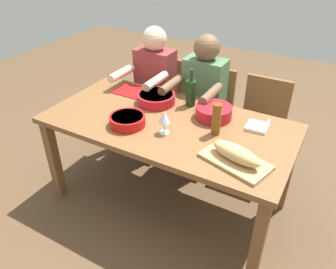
{
  "coord_description": "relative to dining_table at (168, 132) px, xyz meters",
  "views": [
    {
      "loc": [
        -0.99,
        1.75,
        1.92
      ],
      "look_at": [
        0.0,
        0.0,
        0.63
      ],
      "focal_mm": 35.31,
      "sensor_mm": 36.0,
      "label": 1
    }
  ],
  "objects": [
    {
      "name": "chair_near_right",
      "position": [
        0.48,
        -0.76,
        -0.17
      ],
      "size": [
        0.4,
        0.4,
        0.85
      ],
      "color": "brown",
      "rests_on": "ground_plane"
    },
    {
      "name": "chair_near_center",
      "position": [
        0.0,
        -0.76,
        -0.17
      ],
      "size": [
        0.4,
        0.4,
        0.85
      ],
      "color": "brown",
      "rests_on": "ground_plane"
    },
    {
      "name": "chair_near_left",
      "position": [
        -0.48,
        -0.76,
        -0.17
      ],
      "size": [
        0.4,
        0.4,
        0.85
      ],
      "color": "brown",
      "rests_on": "ground_plane"
    },
    {
      "name": "cutting_board",
      "position": [
        -0.58,
        0.22,
        0.1
      ],
      "size": [
        0.44,
        0.32,
        0.02
      ],
      "primitive_type": "cube",
      "rotation": [
        0.0,
        0.0,
        -0.27
      ],
      "color": "tan",
      "rests_on": "dining_table"
    },
    {
      "name": "napkin_stack",
      "position": [
        -0.57,
        -0.22,
        0.1
      ],
      "size": [
        0.15,
        0.15,
        0.02
      ],
      "primitive_type": "cube",
      "rotation": [
        0.0,
        0.0,
        0.06
      ],
      "color": "white",
      "rests_on": "dining_table"
    },
    {
      "name": "wine_glass",
      "position": [
        -0.05,
        0.15,
        0.2
      ],
      "size": [
        0.08,
        0.08,
        0.17
      ],
      "color": "silver",
      "rests_on": "dining_table"
    },
    {
      "name": "serving_bowl_fruit",
      "position": [
        0.22,
        -0.2,
        0.13
      ],
      "size": [
        0.29,
        0.29,
        0.08
      ],
      "color": "#B21923",
      "rests_on": "dining_table"
    },
    {
      "name": "dining_table",
      "position": [
        0.0,
        0.0,
        0.0
      ],
      "size": [
        1.76,
        0.88,
        0.74
      ],
      "color": "brown",
      "rests_on": "ground_plane"
    },
    {
      "name": "diner_near_center",
      "position": [
        0.0,
        -0.58,
        0.04
      ],
      "size": [
        0.41,
        0.53,
        1.2
      ],
      "color": "#2D2D38",
      "rests_on": "ground_plane"
    },
    {
      "name": "serving_bowl_salad",
      "position": [
        0.22,
        0.18,
        0.13
      ],
      "size": [
        0.25,
        0.25,
        0.07
      ],
      "color": "red",
      "rests_on": "dining_table"
    },
    {
      "name": "fork_near_left",
      "position": [
        -0.62,
        -0.28,
        0.09
      ],
      "size": [
        0.02,
        0.17,
        0.01
      ],
      "primitive_type": "cube",
      "rotation": [
        0.0,
        0.0,
        0.04
      ],
      "color": "silver",
      "rests_on": "dining_table"
    },
    {
      "name": "beer_bottle",
      "position": [
        -0.35,
        -0.01,
        0.2
      ],
      "size": [
        0.06,
        0.06,
        0.22
      ],
      "primitive_type": "cylinder",
      "color": "brown",
      "rests_on": "dining_table"
    },
    {
      "name": "ground_plane",
      "position": [
        0.0,
        0.0,
        -0.65
      ],
      "size": [
        8.0,
        8.0,
        0.0
      ],
      "primitive_type": "plane",
      "color": "brown"
    },
    {
      "name": "diner_near_right",
      "position": [
        0.48,
        -0.58,
        0.04
      ],
      "size": [
        0.41,
        0.53,
        1.2
      ],
      "color": "#2D2D38",
      "rests_on": "ground_plane"
    },
    {
      "name": "serving_bowl_greens",
      "position": [
        -0.26,
        -0.2,
        0.14
      ],
      "size": [
        0.26,
        0.26,
        0.09
      ],
      "color": "#B21923",
      "rests_on": "dining_table"
    },
    {
      "name": "wine_bottle",
      "position": [
        -0.03,
        -0.3,
        0.2
      ],
      "size": [
        0.08,
        0.08,
        0.29
      ],
      "color": "#193819",
      "rests_on": "dining_table"
    },
    {
      "name": "placemat_near_right",
      "position": [
        0.48,
        -0.28,
        0.09
      ],
      "size": [
        0.32,
        0.23,
        0.01
      ],
      "primitive_type": "cube",
      "color": "maroon",
      "rests_on": "dining_table"
    },
    {
      "name": "bread_loaf",
      "position": [
        -0.58,
        0.22,
        0.15
      ],
      "size": [
        0.34,
        0.19,
        0.09
      ],
      "primitive_type": "ellipsoid",
      "rotation": [
        0.0,
        0.0,
        -0.27
      ],
      "color": "tan",
      "rests_on": "cutting_board"
    }
  ]
}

